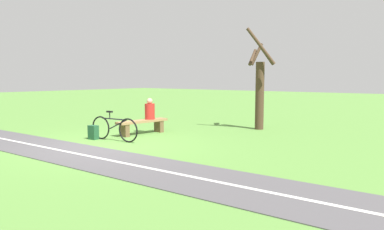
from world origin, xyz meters
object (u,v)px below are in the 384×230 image
object	(u,v)px
bench	(142,124)
tree_far_right	(260,88)
person_seated	(150,110)
backpack	(93,132)
bicycle	(114,128)

from	to	relation	value
bench	tree_far_right	xyz separation A→B (m)	(-3.41, 2.53, 1.17)
person_seated	backpack	distance (m)	2.07
bench	bicycle	world-z (taller)	bicycle
person_seated	tree_far_right	distance (m)	4.04
tree_far_right	person_seated	bearing A→B (deg)	-38.72
tree_far_right	backpack	bearing A→B (deg)	-30.75
bench	backpack	bearing A→B (deg)	-8.60
person_seated	backpack	world-z (taller)	person_seated
bench	bicycle	size ratio (longest dim) A/B	1.06
person_seated	tree_far_right	size ratio (longest dim) A/B	0.20
backpack	bicycle	bearing A→B (deg)	108.23
bench	bicycle	bearing A→B (deg)	16.94
backpack	tree_far_right	size ratio (longest dim) A/B	0.12
bicycle	backpack	size ratio (longest dim) A/B	4.19
bench	tree_far_right	distance (m)	4.41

